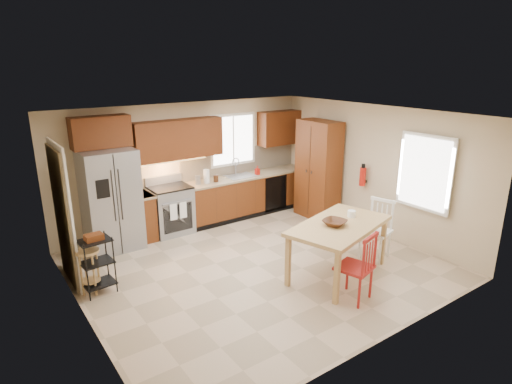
{
  "coord_description": "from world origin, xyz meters",
  "views": [
    {
      "loc": [
        -3.77,
        -5.24,
        3.29
      ],
      "look_at": [
        0.24,
        0.4,
        1.15
      ],
      "focal_mm": 30.0,
      "sensor_mm": 36.0,
      "label": 1
    }
  ],
  "objects": [
    {
      "name": "wall_front",
      "position": [
        0.0,
        -2.5,
        1.25
      ],
      "size": [
        5.5,
        0.02,
        2.5
      ],
      "primitive_type": "cube",
      "color": "#CCB793",
      "rests_on": "ground"
    },
    {
      "name": "chair_white",
      "position": [
        1.81,
        -0.91,
        0.51
      ],
      "size": [
        0.59,
        0.59,
        1.02
      ],
      "primitive_type": null,
      "rotation": [
        0.0,
        0.0,
        1.85
      ],
      "color": "white",
      "rests_on": "floor"
    },
    {
      "name": "chair_red",
      "position": [
        0.51,
        -1.61,
        0.51
      ],
      "size": [
        0.59,
        0.59,
        1.02
      ],
      "primitive_type": null,
      "rotation": [
        0.0,
        0.0,
        0.28
      ],
      "color": "maroon",
      "rests_on": "floor"
    },
    {
      "name": "window_back",
      "position": [
        1.1,
        2.48,
        1.65
      ],
      "size": [
        1.12,
        0.04,
        1.12
      ],
      "primitive_type": "cube",
      "color": "white",
      "rests_on": "wall_back"
    },
    {
      "name": "bar_stool",
      "position": [
        -2.5,
        0.74,
        0.34
      ],
      "size": [
        0.36,
        0.36,
        0.68
      ],
      "primitive_type": null,
      "rotation": [
        0.0,
        0.0,
        0.08
      ],
      "color": "tan",
      "rests_on": "floor"
    },
    {
      "name": "doorway",
      "position": [
        -2.67,
        1.3,
        1.05
      ],
      "size": [
        0.04,
        0.95,
        2.1
      ],
      "primitive_type": "cube",
      "color": "#8C7A59",
      "rests_on": "wall_left"
    },
    {
      "name": "wall_right",
      "position": [
        2.75,
        0.0,
        1.25
      ],
      "size": [
        0.02,
        5.0,
        2.5
      ],
      "primitive_type": "cube",
      "color": "#CCB793",
      "rests_on": "ground"
    },
    {
      "name": "dishwasher",
      "position": [
        1.85,
        1.91,
        0.45
      ],
      "size": [
        0.6,
        0.02,
        0.78
      ],
      "primitive_type": "cube",
      "color": "black",
      "rests_on": "floor"
    },
    {
      "name": "utility_cart",
      "position": [
        -2.4,
        0.67,
        0.44
      ],
      "size": [
        0.46,
        0.37,
        0.88
      ],
      "primitive_type": null,
      "rotation": [
        0.0,
        0.0,
        0.08
      ],
      "color": "black",
      "rests_on": "floor"
    },
    {
      "name": "fire_extinguisher",
      "position": [
        2.63,
        0.15,
        1.1
      ],
      "size": [
        0.12,
        0.12,
        0.36
      ],
      "primitive_type": "cylinder",
      "color": "#B1160C",
      "rests_on": "wall_right"
    },
    {
      "name": "soap_bottle",
      "position": [
        1.48,
        2.1,
        1.0
      ],
      "size": [
        0.09,
        0.09,
        0.19
      ],
      "primitive_type": "imported",
      "color": "#B1160C",
      "rests_on": "base_cabinet_run"
    },
    {
      "name": "wall_left",
      "position": [
        -2.75,
        0.0,
        1.25
      ],
      "size": [
        0.02,
        5.0,
        2.5
      ],
      "primitive_type": "cube",
      "color": "#CCB793",
      "rests_on": "ground"
    },
    {
      "name": "upper_over_fridge",
      "position": [
        -1.7,
        2.33,
        2.1
      ],
      "size": [
        1.0,
        0.35,
        0.55
      ],
      "primitive_type": "cube",
      "color": "#59260E",
      "rests_on": "wall_back"
    },
    {
      "name": "backsplash",
      "position": [
        1.29,
        2.48,
        1.18
      ],
      "size": [
        2.92,
        0.03,
        0.55
      ],
      "primitive_type": "cube",
      "color": "beige",
      "rests_on": "wall_back"
    },
    {
      "name": "sink",
      "position": [
        1.1,
        2.2,
        0.86
      ],
      "size": [
        0.62,
        0.46,
        0.16
      ],
      "primitive_type": "cube",
      "color": "gray",
      "rests_on": "base_cabinet_run"
    },
    {
      "name": "wall_back",
      "position": [
        0.0,
        2.5,
        1.25
      ],
      "size": [
        5.5,
        0.02,
        2.5
      ],
      "primitive_type": "cube",
      "color": "#CCB793",
      "rests_on": "ground"
    },
    {
      "name": "upper_left_block",
      "position": [
        -0.25,
        2.33,
        1.83
      ],
      "size": [
        1.8,
        0.35,
        0.75
      ],
      "primitive_type": "cube",
      "color": "#59260E",
      "rests_on": "wall_back"
    },
    {
      "name": "pantry",
      "position": [
        2.43,
        1.2,
        1.05
      ],
      "size": [
        0.5,
        0.95,
        2.1
      ],
      "primitive_type": "cube",
      "color": "#5E2A11",
      "rests_on": "floor"
    },
    {
      "name": "upper_right_block",
      "position": [
        2.25,
        2.33,
        1.83
      ],
      "size": [
        1.0,
        0.35,
        0.75
      ],
      "primitive_type": "cube",
      "color": "#59260E",
      "rests_on": "wall_back"
    },
    {
      "name": "range_stove",
      "position": [
        -0.55,
        2.19,
        0.46
      ],
      "size": [
        0.76,
        0.63,
        0.92
      ],
      "primitive_type": "cube",
      "color": "gray",
      "rests_on": "floor"
    },
    {
      "name": "undercab_glow",
      "position": [
        -0.55,
        2.3,
        1.43
      ],
      "size": [
        1.6,
        0.3,
        0.01
      ],
      "primitive_type": "cube",
      "color": "#FFBF66",
      "rests_on": "wall_back"
    },
    {
      "name": "base_cabinet_narrow",
      "position": [
        -1.1,
        2.2,
        0.45
      ],
      "size": [
        0.3,
        0.6,
        0.9
      ],
      "primitive_type": "cube",
      "color": "#5E2A11",
      "rests_on": "floor"
    },
    {
      "name": "floor",
      "position": [
        0.0,
        0.0,
        0.0
      ],
      "size": [
        5.5,
        5.5,
        0.0
      ],
      "primitive_type": "plane",
      "color": "tan",
      "rests_on": "ground"
    },
    {
      "name": "refrigerator",
      "position": [
        -1.7,
        2.12,
        0.91
      ],
      "size": [
        0.92,
        0.75,
        1.82
      ],
      "primitive_type": "cube",
      "color": "gray",
      "rests_on": "floor"
    },
    {
      "name": "canister_wood",
      "position": [
        0.45,
        2.12,
        0.97
      ],
      "size": [
        0.1,
        0.1,
        0.14
      ],
      "primitive_type": "cylinder",
      "color": "#462312",
      "rests_on": "base_cabinet_run"
    },
    {
      "name": "window_right",
      "position": [
        2.68,
        -1.15,
        1.45
      ],
      "size": [
        0.04,
        1.02,
        1.32
      ],
      "primitive_type": "cube",
      "color": "white",
      "rests_on": "wall_right"
    },
    {
      "name": "canister_steel",
      "position": [
        0.05,
        2.15,
        0.99
      ],
      "size": [
        0.11,
        0.11,
        0.18
      ],
      "primitive_type": "cylinder",
      "color": "gray",
      "rests_on": "base_cabinet_run"
    },
    {
      "name": "base_cabinet_run",
      "position": [
        1.29,
        2.2,
        0.45
      ],
      "size": [
        2.92,
        0.6,
        0.9
      ],
      "primitive_type": "cube",
      "color": "#5E2A11",
      "rests_on": "floor"
    },
    {
      "name": "table_bowl",
      "position": [
        0.75,
        -0.96,
        0.86
      ],
      "size": [
        0.44,
        0.44,
        0.09
      ],
      "primitive_type": "imported",
      "rotation": [
        0.0,
        0.0,
        0.28
      ],
      "color": "#462312",
      "rests_on": "dining_table"
    },
    {
      "name": "ceiling",
      "position": [
        0.0,
        0.0,
        2.5
      ],
      "size": [
        5.5,
        5.0,
        0.02
      ],
      "primitive_type": "cube",
      "color": "silver",
      "rests_on": "ground"
    },
    {
      "name": "table_jar",
      "position": [
        1.24,
        -0.85,
        0.89
      ],
      "size": [
        0.18,
        0.18,
        0.17
      ],
      "primitive_type": "cylinder",
      "rotation": [
        0.0,
        0.0,
        0.28
      ],
      "color": "white",
      "rests_on": "dining_table"
    },
    {
      "name": "dining_table",
      "position": [
        0.86,
        -0.96,
        0.42
      ],
      "size": [
        1.95,
        1.42,
        0.85
      ],
      "primitive_type": null,
      "rotation": [
        0.0,
        0.0,
        0.28
      ],
      "color": "tan",
      "rests_on": "floor"
    },
    {
      "name": "paper_towel",
      "position": [
        0.25,
        2.15,
        1.04
      ],
      "size": [
        0.12,
        0.12,
        0.28
      ],
      "primitive_type": "cylinder",
      "color": "white",
      "rests_on": "base_cabinet_run"
    }
  ]
}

